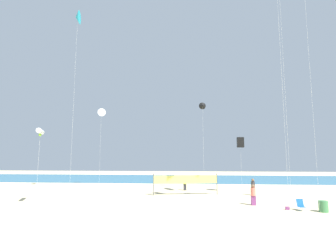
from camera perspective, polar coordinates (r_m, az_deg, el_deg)
name	(u,v)px	position (r m, az deg, el deg)	size (l,w,h in m)	color
ground_plane	(176,221)	(18.15, 1.83, -20.53)	(120.00, 120.00, 0.00)	beige
ocean_band	(184,179)	(51.67, 3.72, -11.70)	(120.00, 20.00, 0.01)	teal
beachgoer_charcoal_shirt	(253,186)	(30.86, 18.55, -12.73)	(0.42, 0.42, 1.84)	white
beachgoer_coral_shirt	(253,194)	(24.62, 18.59, -14.27)	(0.42, 0.42, 1.83)	#7A3872
beachgoer_olive_shirt	(185,183)	(33.71, 3.81, -12.69)	(0.38, 0.38, 1.68)	#2D2D33
folding_beach_chair	(301,205)	(23.82, 27.65, -15.36)	(0.52, 0.65, 0.89)	#1959B2
trash_barrel	(323,206)	(24.03, 31.53, -15.14)	(0.68, 0.68, 0.86)	#3F7F4C
volleyball_net	(186,180)	(29.55, 3.97, -12.08)	(7.26, 1.42, 2.40)	#4C4C51
beach_handbag	(288,208)	(23.71, 25.26, -16.36)	(0.32, 0.16, 0.25)	#7A3872
kite_cyan_delta	(78,17)	(35.84, -19.65, 21.99)	(0.75, 1.68, 22.22)	silver
kite_white_delta	(101,113)	(40.00, -14.73, 2.94)	(1.23, 0.95, 11.61)	silver
kite_white_tube	(40,132)	(25.50, -26.77, -1.12)	(1.17, 1.95, 6.77)	silver
kite_black_delta	(203,106)	(34.23, 7.79, 4.50)	(0.97, 0.50, 11.53)	silver
kite_black_box	(240,142)	(31.96, 15.95, -3.57)	(0.79, 0.79, 6.63)	silver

